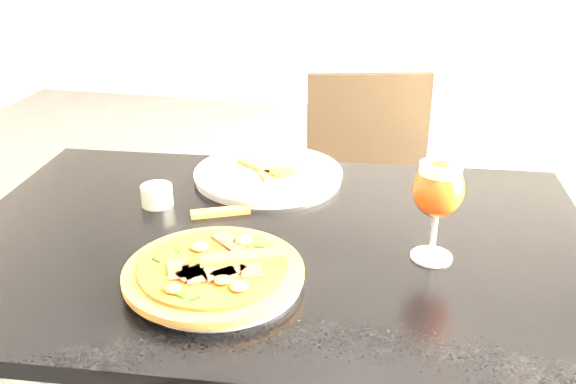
% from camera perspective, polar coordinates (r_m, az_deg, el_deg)
% --- Properties ---
extents(dining_table, '(1.25, 0.88, 0.75)m').
position_cam_1_polar(dining_table, '(1.25, -1.24, -7.71)').
color(dining_table, black).
rests_on(dining_table, ground).
extents(chair_far, '(0.48, 0.48, 0.86)m').
position_cam_1_polar(chair_far, '(1.98, 7.29, -1.27)').
color(chair_far, black).
rests_on(chair_far, ground).
extents(plate_main, '(0.32, 0.32, 0.02)m').
position_cam_1_polar(plate_main, '(1.08, -6.28, -7.55)').
color(plate_main, silver).
rests_on(plate_main, dining_table).
extents(pizza, '(0.30, 0.30, 0.03)m').
position_cam_1_polar(pizza, '(1.07, -6.55, -6.88)').
color(pizza, brown).
rests_on(pizza, plate_main).
extents(plate_second, '(0.40, 0.40, 0.02)m').
position_cam_1_polar(plate_second, '(1.46, -1.76, 1.58)').
color(plate_second, silver).
rests_on(plate_second, dining_table).
extents(crust_scraps, '(0.17, 0.13, 0.01)m').
position_cam_1_polar(crust_scraps, '(1.44, -1.34, 1.83)').
color(crust_scraps, brown).
rests_on(crust_scraps, plate_second).
extents(loose_crust, '(0.12, 0.07, 0.01)m').
position_cam_1_polar(loose_crust, '(1.30, -6.03, -1.77)').
color(loose_crust, brown).
rests_on(loose_crust, dining_table).
extents(sauce_cup, '(0.07, 0.07, 0.04)m').
position_cam_1_polar(sauce_cup, '(1.35, -11.58, -0.21)').
color(sauce_cup, silver).
rests_on(sauce_cup, dining_table).
extents(beer_glass, '(0.09, 0.09, 0.18)m').
position_cam_1_polar(beer_glass, '(1.11, 13.23, 0.19)').
color(beer_glass, silver).
rests_on(beer_glass, dining_table).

